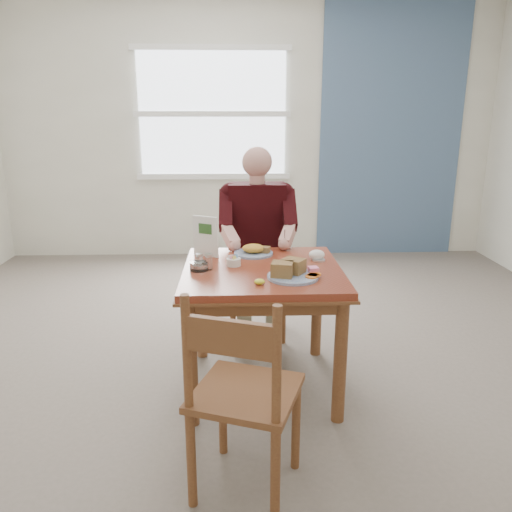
{
  "coord_description": "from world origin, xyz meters",
  "views": [
    {
      "loc": [
        -0.14,
        -2.73,
        1.6
      ],
      "look_at": [
        -0.04,
        0.0,
        0.82
      ],
      "focal_mm": 35.0,
      "sensor_mm": 36.0,
      "label": 1
    }
  ],
  "objects_px": {
    "table": "(262,286)",
    "far_plate": "(254,251)",
    "diner": "(257,230)",
    "chair_far": "(257,271)",
    "near_plate": "(291,271)",
    "chair_near": "(242,396)"
  },
  "relations": [
    {
      "from": "table",
      "to": "chair_near",
      "type": "bearing_deg",
      "value": -98.04
    },
    {
      "from": "far_plate",
      "to": "table",
      "type": "bearing_deg",
      "value": -82.61
    },
    {
      "from": "table",
      "to": "far_plate",
      "type": "bearing_deg",
      "value": 97.39
    },
    {
      "from": "table",
      "to": "chair_near",
      "type": "distance_m",
      "value": 0.93
    },
    {
      "from": "table",
      "to": "chair_near",
      "type": "relative_size",
      "value": 0.97
    },
    {
      "from": "chair_far",
      "to": "far_plate",
      "type": "bearing_deg",
      "value": -94.05
    },
    {
      "from": "diner",
      "to": "chair_far",
      "type": "bearing_deg",
      "value": 90.01
    },
    {
      "from": "chair_far",
      "to": "near_plate",
      "type": "distance_m",
      "value": 1.04
    },
    {
      "from": "diner",
      "to": "near_plate",
      "type": "xyz_separation_m",
      "value": [
        0.15,
        -0.89,
        -0.03
      ]
    },
    {
      "from": "chair_near",
      "to": "near_plate",
      "type": "relative_size",
      "value": 2.67
    },
    {
      "from": "table",
      "to": "chair_far",
      "type": "relative_size",
      "value": 0.97
    },
    {
      "from": "chair_far",
      "to": "far_plate",
      "type": "relative_size",
      "value": 3.08
    },
    {
      "from": "table",
      "to": "far_plate",
      "type": "distance_m",
      "value": 0.31
    },
    {
      "from": "diner",
      "to": "far_plate",
      "type": "relative_size",
      "value": 4.48
    },
    {
      "from": "table",
      "to": "chair_far",
      "type": "distance_m",
      "value": 0.81
    },
    {
      "from": "diner",
      "to": "far_plate",
      "type": "bearing_deg",
      "value": -94.9
    },
    {
      "from": "diner",
      "to": "far_plate",
      "type": "height_order",
      "value": "diner"
    },
    {
      "from": "near_plate",
      "to": "chair_far",
      "type": "bearing_deg",
      "value": 98.51
    },
    {
      "from": "near_plate",
      "to": "chair_near",
      "type": "bearing_deg",
      "value": -110.8
    },
    {
      "from": "near_plate",
      "to": "far_plate",
      "type": "relative_size",
      "value": 1.15
    },
    {
      "from": "near_plate",
      "to": "table",
      "type": "bearing_deg",
      "value": 128.71
    },
    {
      "from": "table",
      "to": "far_plate",
      "type": "xyz_separation_m",
      "value": [
        -0.04,
        0.28,
        0.14
      ]
    }
  ]
}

